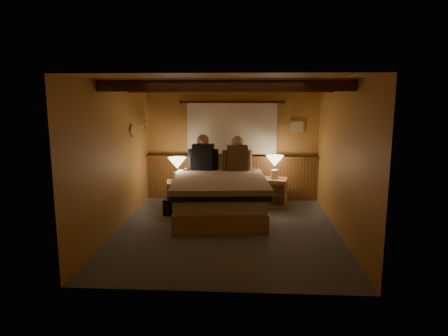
# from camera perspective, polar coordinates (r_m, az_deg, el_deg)

# --- Properties ---
(floor) EXTENTS (4.20, 4.20, 0.00)m
(floor) POSITION_cam_1_polar(r_m,az_deg,el_deg) (6.62, 0.39, -8.87)
(floor) COLOR #494D57
(floor) RESTS_ON ground
(ceiling) EXTENTS (4.20, 4.20, 0.00)m
(ceiling) POSITION_cam_1_polar(r_m,az_deg,el_deg) (6.26, 0.42, 12.36)
(ceiling) COLOR tan
(ceiling) RESTS_ON wall_back
(wall_back) EXTENTS (3.60, 0.00, 3.60)m
(wall_back) POSITION_cam_1_polar(r_m,az_deg,el_deg) (8.41, 1.14, 3.63)
(wall_back) COLOR #D0974A
(wall_back) RESTS_ON floor
(wall_left) EXTENTS (0.00, 4.20, 4.20)m
(wall_left) POSITION_cam_1_polar(r_m,az_deg,el_deg) (6.67, -15.24, 1.54)
(wall_left) COLOR #D0974A
(wall_left) RESTS_ON floor
(wall_right) EXTENTS (0.00, 4.20, 4.20)m
(wall_right) POSITION_cam_1_polar(r_m,az_deg,el_deg) (6.49, 16.47, 1.25)
(wall_right) COLOR #D0974A
(wall_right) RESTS_ON floor
(wall_front) EXTENTS (3.60, 0.00, 3.60)m
(wall_front) POSITION_cam_1_polar(r_m,az_deg,el_deg) (4.27, -1.05, -2.84)
(wall_front) COLOR #D0974A
(wall_front) RESTS_ON floor
(wainscot) EXTENTS (3.60, 0.23, 0.94)m
(wainscot) POSITION_cam_1_polar(r_m,az_deg,el_deg) (8.46, 1.11, -1.24)
(wainscot) COLOR brown
(wainscot) RESTS_ON wall_back
(curtain_window) EXTENTS (2.18, 0.09, 1.11)m
(curtain_window) POSITION_cam_1_polar(r_m,az_deg,el_deg) (8.31, 1.13, 5.77)
(curtain_window) COLOR #4E2E13
(curtain_window) RESTS_ON wall_back
(ceiling_beams) EXTENTS (3.60, 1.65, 0.16)m
(ceiling_beams) POSITION_cam_1_polar(r_m,az_deg,el_deg) (6.41, 0.49, 11.51)
(ceiling_beams) COLOR #4E2E13
(ceiling_beams) RESTS_ON ceiling
(coat_rail) EXTENTS (0.05, 0.55, 0.24)m
(coat_rail) POSITION_cam_1_polar(r_m,az_deg,el_deg) (8.10, -11.31, 6.50)
(coat_rail) COLOR silver
(coat_rail) RESTS_ON wall_left
(framed_print) EXTENTS (0.30, 0.04, 0.25)m
(framed_print) POSITION_cam_1_polar(r_m,az_deg,el_deg) (8.41, 10.42, 5.86)
(framed_print) COLOR tan
(framed_print) RESTS_ON wall_back
(bed) EXTENTS (1.80, 2.25, 0.72)m
(bed) POSITION_cam_1_polar(r_m,az_deg,el_deg) (7.27, -0.63, -4.03)
(bed) COLOR #AA8348
(bed) RESTS_ON floor
(nightstand_left) EXTENTS (0.56, 0.52, 0.52)m
(nightstand_left) POSITION_cam_1_polar(r_m,az_deg,el_deg) (7.93, -6.39, -3.73)
(nightstand_left) COLOR #AA8348
(nightstand_left) RESTS_ON floor
(nightstand_right) EXTENTS (0.58, 0.54, 0.56)m
(nightstand_right) POSITION_cam_1_polar(r_m,az_deg,el_deg) (8.02, 7.09, -3.46)
(nightstand_right) COLOR #AA8348
(nightstand_right) RESTS_ON floor
(lamp_left) EXTENTS (0.36, 0.36, 0.46)m
(lamp_left) POSITION_cam_1_polar(r_m,az_deg,el_deg) (7.85, -6.72, 0.50)
(lamp_left) COLOR white
(lamp_left) RESTS_ON nightstand_left
(lamp_right) EXTENTS (0.35, 0.35, 0.46)m
(lamp_right) POSITION_cam_1_polar(r_m,az_deg,el_deg) (7.91, 7.25, 0.79)
(lamp_right) COLOR white
(lamp_right) RESTS_ON nightstand_right
(person_left) EXTENTS (0.61, 0.25, 0.74)m
(person_left) POSITION_cam_1_polar(r_m,az_deg,el_deg) (7.90, -3.00, 1.82)
(person_left) COLOR black
(person_left) RESTS_ON bed
(person_right) EXTENTS (0.58, 0.27, 0.71)m
(person_right) POSITION_cam_1_polar(r_m,az_deg,el_deg) (7.84, 1.90, 1.69)
(person_right) COLOR #4A351D
(person_right) RESTS_ON bed
(duffel_bag) EXTENTS (0.53, 0.37, 0.35)m
(duffel_bag) POSITION_cam_1_polar(r_m,az_deg,el_deg) (7.45, -6.57, -5.51)
(duffel_bag) COLOR black
(duffel_bag) RESTS_ON floor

